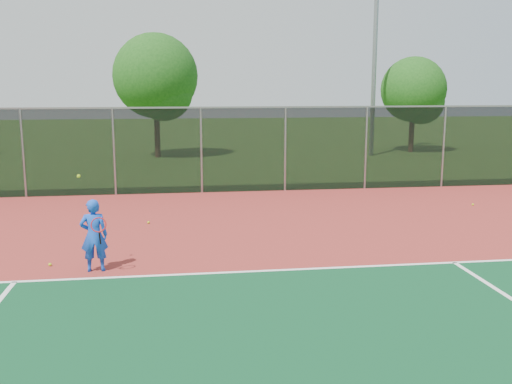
# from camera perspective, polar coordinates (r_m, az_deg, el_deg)

# --- Properties ---
(ground) EXTENTS (120.00, 120.00, 0.00)m
(ground) POSITION_cam_1_polar(r_m,az_deg,el_deg) (9.64, 16.55, -12.79)
(ground) COLOR #2F5819
(ground) RESTS_ON ground
(court_apron) EXTENTS (30.00, 20.00, 0.02)m
(court_apron) POSITION_cam_1_polar(r_m,az_deg,el_deg) (11.36, 12.38, -8.92)
(court_apron) COLOR #9D2F27
(court_apron) RESTS_ON ground
(fence_back) EXTENTS (30.00, 0.06, 3.03)m
(fence_back) POSITION_cam_1_polar(r_m,az_deg,el_deg) (20.50, 2.94, 4.41)
(fence_back) COLOR black
(fence_back) RESTS_ON court_apron
(tennis_player) EXTENTS (0.59, 0.61, 1.99)m
(tennis_player) POSITION_cam_1_polar(r_m,az_deg,el_deg) (12.03, -15.90, -4.18)
(tennis_player) COLOR blue
(tennis_player) RESTS_ON court_apron
(practice_ball_1) EXTENTS (0.07, 0.07, 0.07)m
(practice_ball_1) POSITION_cam_1_polar(r_m,az_deg,el_deg) (19.32, 20.86, -1.18)
(practice_ball_1) COLOR #B0CF18
(practice_ball_1) RESTS_ON court_apron
(practice_ball_2) EXTENTS (0.07, 0.07, 0.07)m
(practice_ball_2) POSITION_cam_1_polar(r_m,az_deg,el_deg) (15.98, -10.70, -3.00)
(practice_ball_2) COLOR #B0CF18
(practice_ball_2) RESTS_ON court_apron
(practice_ball_3) EXTENTS (0.07, 0.07, 0.07)m
(practice_ball_3) POSITION_cam_1_polar(r_m,az_deg,el_deg) (12.83, -19.90, -6.83)
(practice_ball_3) COLOR #B0CF18
(practice_ball_3) RESTS_ON court_apron
(floodlight_n) EXTENTS (0.90, 0.40, 12.99)m
(floodlight_n) POSITION_cam_1_polar(r_m,az_deg,el_deg) (31.93, 11.91, 16.67)
(floodlight_n) COLOR gray
(floodlight_n) RESTS_ON ground
(tree_back_left) EXTENTS (4.42, 4.42, 6.49)m
(tree_back_left) POSITION_cam_1_polar(r_m,az_deg,el_deg) (30.68, -9.84, 10.99)
(tree_back_left) COLOR #372214
(tree_back_left) RESTS_ON ground
(tree_back_mid) EXTENTS (3.68, 3.68, 5.41)m
(tree_back_mid) POSITION_cam_1_polar(r_m,az_deg,el_deg) (33.99, 15.67, 9.56)
(tree_back_mid) COLOR #372214
(tree_back_mid) RESTS_ON ground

